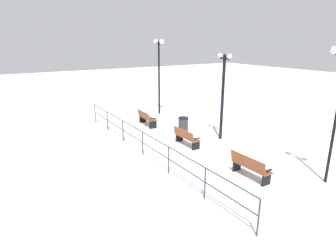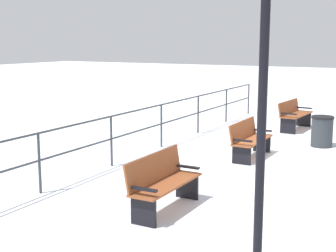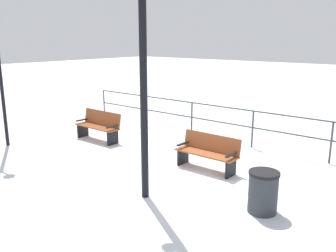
{
  "view_description": "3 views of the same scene",
  "coord_description": "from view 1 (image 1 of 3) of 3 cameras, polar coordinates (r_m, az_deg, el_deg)",
  "views": [
    {
      "loc": [
        -8.01,
        -10.96,
        4.99
      ],
      "look_at": [
        -1.16,
        0.09,
        1.14
      ],
      "focal_mm": 30.95,
      "sensor_mm": 36.0,
      "label": 1
    },
    {
      "loc": [
        3.53,
        -10.7,
        2.73
      ],
      "look_at": [
        -1.88,
        -0.89,
        0.75
      ],
      "focal_mm": 51.83,
      "sensor_mm": 36.0,
      "label": 2
    },
    {
      "loc": [
        6.98,
        4.65,
        3.19
      ],
      "look_at": [
        -0.6,
        -1.62,
        0.77
      ],
      "focal_mm": 38.57,
      "sensor_mm": 36.0,
      "label": 3
    }
  ],
  "objects": [
    {
      "name": "trash_bin",
      "position": [
        16.52,
        3.02,
        0.36
      ],
      "size": [
        0.57,
        0.57,
        0.8
      ],
      "color": "#2D3338",
      "rests_on": "ground"
    },
    {
      "name": "bench_third",
      "position": [
        17.59,
        -4.26,
        1.6
      ],
      "size": [
        0.68,
        1.73,
        0.89
      ],
      "rotation": [
        0.0,
        0.0,
        -0.07
      ],
      "color": "brown",
      "rests_on": "ground"
    },
    {
      "name": "ground_plane",
      "position": [
        14.46,
        4.13,
        -3.72
      ],
      "size": [
        80.0,
        80.0,
        0.0
      ],
      "primitive_type": "plane",
      "color": "white",
      "rests_on": "ground"
    },
    {
      "name": "lamppost_middle",
      "position": [
        14.91,
        10.8,
        7.75
      ],
      "size": [
        0.25,
        0.93,
        4.38
      ],
      "color": "black",
      "rests_on": "ground"
    },
    {
      "name": "bench_second",
      "position": [
        14.21,
        3.57,
        -2.16
      ],
      "size": [
        0.54,
        1.61,
        0.86
      ],
      "rotation": [
        0.0,
        0.0,
        -0.0
      ],
      "color": "brown",
      "rests_on": "ground"
    },
    {
      "name": "waterfront_railing",
      "position": [
        12.95,
        -5.05,
        -2.62
      ],
      "size": [
        0.05,
        13.34,
        1.12
      ],
      "color": "#383D42",
      "rests_on": "ground"
    },
    {
      "name": "bench_nearest",
      "position": [
        11.32,
        15.81,
        -7.63
      ],
      "size": [
        0.53,
        1.66,
        0.92
      ],
      "rotation": [
        0.0,
        0.0,
        0.0
      ],
      "color": "brown",
      "rests_on": "ground"
    },
    {
      "name": "lamppost_far",
      "position": [
        20.0,
        -1.81,
        12.71
      ],
      "size": [
        0.32,
        1.1,
        5.07
      ],
      "color": "black",
      "rests_on": "ground"
    }
  ]
}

